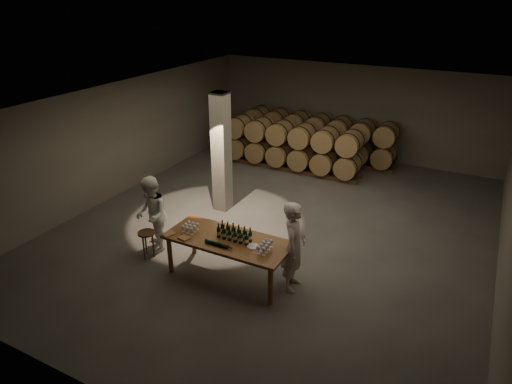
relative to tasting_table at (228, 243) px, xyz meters
The scene contains 15 objects.
room 3.34m from the tasting_table, 123.69° to the left, with size 12.00×12.00×12.00m.
tasting_table is the anchor object (origin of this frame).
barrel_stack_back 7.76m from the tasting_table, 97.11° to the left, with size 5.48×0.95×1.57m.
barrel_stack_front 6.44m from the tasting_table, 102.09° to the left, with size 4.70×0.95×1.57m.
bottle_cluster 0.26m from the tasting_table, 20.25° to the left, with size 0.73×0.23×0.33m.
lying_bottles 0.36m from the tasting_table, 98.81° to the right, with size 0.62×0.08×0.08m.
glass_cluster_left 0.90m from the tasting_table, behind, with size 0.30×0.30×0.16m.
glass_cluster_right 0.90m from the tasting_table, ahead, with size 0.20×0.42×0.18m.
plate 0.61m from the tasting_table, ahead, with size 0.25×0.25×0.01m, color white.
notebook_near 0.90m from the tasting_table, 152.88° to the right, with size 0.22×0.18×0.03m, color #9B6638.
notebook_corner 1.25m from the tasting_table, 160.81° to the right, with size 0.20×0.25×0.02m, color #9B6638.
pen 0.85m from the tasting_table, 151.41° to the right, with size 0.01×0.01×0.13m, color black.
stool 2.02m from the tasting_table, behind, with size 0.38×0.38×0.63m.
person_man 1.37m from the tasting_table, 11.94° to the left, with size 0.69×0.45×1.89m, color beige.
person_woman 2.08m from the tasting_table, behind, with size 0.87×0.68×1.80m, color white.
Camera 1 is at (4.25, -9.34, 5.59)m, focal length 32.00 mm.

